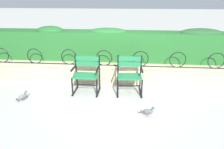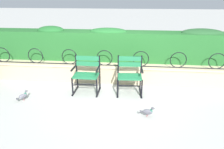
{
  "view_description": "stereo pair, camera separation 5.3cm",
  "coord_description": "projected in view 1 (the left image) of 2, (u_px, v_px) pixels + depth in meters",
  "views": [
    {
      "loc": [
        0.38,
        -4.23,
        2.29
      ],
      "look_at": [
        0.0,
        0.11,
        0.55
      ],
      "focal_mm": 32.62,
      "sensor_mm": 36.0,
      "label": 1
    },
    {
      "loc": [
        0.43,
        -4.22,
        2.29
      ],
      "look_at": [
        0.0,
        0.11,
        0.55
      ],
      "focal_mm": 32.62,
      "sensor_mm": 36.0,
      "label": 2
    }
  ],
  "objects": [
    {
      "name": "ground_plane",
      "position": [
        112.0,
        98.0,
        4.79
      ],
      "size": [
        60.0,
        60.0,
        0.0
      ],
      "primitive_type": "plane",
      "color": "#ADADA8"
    },
    {
      "name": "park_chair_left",
      "position": [
        86.0,
        73.0,
        4.97
      ],
      "size": [
        0.64,
        0.53,
        0.89
      ],
      "color": "#237547",
      "rests_on": "ground"
    },
    {
      "name": "pigeon_far_side",
      "position": [
        23.0,
        97.0,
        4.61
      ],
      "size": [
        0.19,
        0.27,
        0.22
      ],
      "color": "slate",
      "rests_on": "ground"
    },
    {
      "name": "hedge_row",
      "position": [
        117.0,
        45.0,
        5.76
      ],
      "size": [
        7.62,
        0.62,
        0.93
      ],
      "color": "#236028",
      "rests_on": "stone_wall"
    },
    {
      "name": "park_chair_right",
      "position": [
        130.0,
        74.0,
        4.92
      ],
      "size": [
        0.63,
        0.55,
        0.9
      ],
      "color": "#237547",
      "rests_on": "ground"
    },
    {
      "name": "pigeon_near_chairs",
      "position": [
        148.0,
        111.0,
        4.04
      ],
      "size": [
        0.29,
        0.11,
        0.22
      ],
      "color": "#5B5B66",
      "rests_on": "ground"
    },
    {
      "name": "stone_wall",
      "position": [
        115.0,
        73.0,
        5.57
      ],
      "size": [
        7.77,
        0.41,
        0.5
      ],
      "color": "tan",
      "rests_on": "ground"
    },
    {
      "name": "iron_arch_fence",
      "position": [
        106.0,
        59.0,
        5.36
      ],
      "size": [
        7.23,
        0.02,
        0.42
      ],
      "color": "black",
      "rests_on": "stone_wall"
    }
  ]
}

